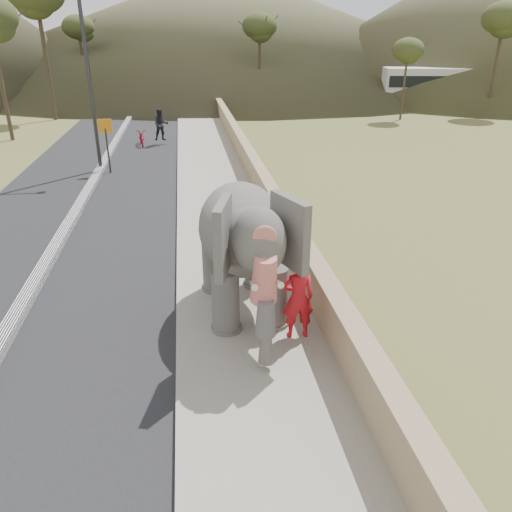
% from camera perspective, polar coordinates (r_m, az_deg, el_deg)
% --- Properties ---
extents(ground, '(160.00, 160.00, 0.00)m').
position_cam_1_polar(ground, '(8.53, 1.56, -18.94)').
color(ground, olive).
rests_on(ground, ground).
extents(road, '(7.00, 120.00, 0.03)m').
position_cam_1_polar(road, '(17.59, -20.45, 3.32)').
color(road, black).
rests_on(road, ground).
extents(median, '(0.35, 120.00, 0.22)m').
position_cam_1_polar(median, '(17.56, -20.50, 3.61)').
color(median, black).
rests_on(median, ground).
extents(walkway, '(3.00, 120.00, 0.15)m').
position_cam_1_polar(walkway, '(17.16, -3.97, 4.55)').
color(walkway, '#9E9687').
rests_on(walkway, ground).
extents(parapet, '(0.30, 120.00, 1.10)m').
position_cam_1_polar(parapet, '(17.19, 1.50, 6.31)').
color(parapet, tan).
rests_on(parapet, ground).
extents(lamppost, '(1.76, 0.36, 8.00)m').
position_cam_1_polar(lamppost, '(23.67, -18.03, 20.81)').
color(lamppost, '#2F2F34').
rests_on(lamppost, ground).
extents(signboard, '(0.60, 0.08, 2.40)m').
position_cam_1_polar(signboard, '(23.43, -16.74, 12.93)').
color(signboard, '#2D2D33').
rests_on(signboard, ground).
extents(distant_car, '(4.49, 2.54, 1.44)m').
position_cam_1_polar(distant_car, '(47.59, 18.81, 16.85)').
color(distant_car, '#B6B6BD').
rests_on(distant_car, ground).
extents(bus_white, '(11.28, 4.70, 3.10)m').
position_cam_1_polar(bus_white, '(47.54, 21.18, 17.53)').
color(bus_white, silver).
rests_on(bus_white, ground).
extents(hill_right, '(56.00, 56.00, 16.00)m').
position_cam_1_polar(hill_right, '(68.99, 26.87, 23.70)').
color(hill_right, brown).
rests_on(hill_right, ground).
extents(hill_far, '(80.00, 80.00, 14.00)m').
position_cam_1_polar(hill_far, '(76.38, -3.87, 25.06)').
color(hill_far, brown).
rests_on(hill_far, ground).
extents(elephant_and_man, '(2.41, 4.19, 2.96)m').
position_cam_1_polar(elephant_and_man, '(10.76, -1.51, 1.12)').
color(elephant_and_man, '#66625C').
rests_on(elephant_and_man, ground).
extents(motorcyclist, '(2.04, 1.86, 2.00)m').
position_cam_1_polar(motorcyclist, '(29.27, -11.91, 13.80)').
color(motorcyclist, maroon).
rests_on(motorcyclist, ground).
extents(trees, '(48.11, 43.08, 9.91)m').
position_cam_1_polar(trees, '(34.20, -5.53, 21.27)').
color(trees, '#473828').
rests_on(trees, ground).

